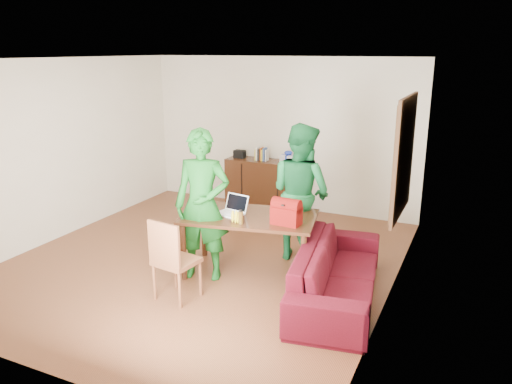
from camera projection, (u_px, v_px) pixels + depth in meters
The scene contains 10 objects.
room at pixel (207, 167), 6.64m from camera, with size 5.20×5.70×2.90m.
table at pixel (249, 223), 6.36m from camera, with size 1.82×1.25×0.78m.
chair at pixel (176, 275), 5.79m from camera, with size 0.50×0.48×0.99m.
person_near at pixel (202, 205), 6.18m from camera, with size 0.70×0.46×1.91m, color #135818.
person_far at pixel (301, 193), 6.75m from camera, with size 0.92×0.72×1.89m, color #16642F.
laptop at pixel (230, 211), 6.35m from camera, with size 0.37×0.29×0.24m.
bananas at pixel (236, 220), 6.06m from camera, with size 0.15×0.10×0.06m, color yellow, non-canonical shape.
bottle at pixel (241, 217), 6.01m from camera, with size 0.06×0.06×0.17m, color #553A13.
red_bag at pixel (286, 214), 5.98m from camera, with size 0.35×0.20×0.26m, color maroon.
sofa at pixel (337, 272), 5.79m from camera, with size 2.21×0.86×0.65m, color #3E0809.
Camera 1 is at (3.32, -5.47, 2.82)m, focal length 35.00 mm.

